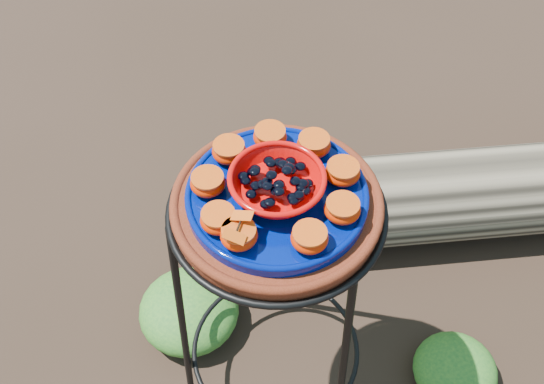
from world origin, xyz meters
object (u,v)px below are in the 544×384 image
(terracotta_saucer, at_px, (277,206))
(red_bowl, at_px, (277,185))
(cobalt_plate, at_px, (277,197))
(plant_stand, at_px, (276,307))
(driftwood_log, at_px, (448,196))

(terracotta_saucer, height_order, red_bowl, red_bowl)
(cobalt_plate, xyz_separation_m, red_bowl, (0.00, 0.00, 0.03))
(plant_stand, xyz_separation_m, driftwood_log, (0.32, 0.63, -0.22))
(terracotta_saucer, height_order, cobalt_plate, cobalt_plate)
(red_bowl, xyz_separation_m, driftwood_log, (0.32, 0.63, -0.64))
(terracotta_saucer, relative_size, red_bowl, 2.33)
(terracotta_saucer, bearing_deg, cobalt_plate, 0.00)
(red_bowl, bearing_deg, plant_stand, 0.00)
(cobalt_plate, distance_m, red_bowl, 0.03)
(plant_stand, relative_size, driftwood_log, 0.49)
(terracotta_saucer, height_order, driftwood_log, terracotta_saucer)
(cobalt_plate, bearing_deg, driftwood_log, 63.09)
(cobalt_plate, relative_size, red_bowl, 2.00)
(driftwood_log, bearing_deg, plant_stand, -116.91)
(cobalt_plate, bearing_deg, red_bowl, 0.00)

